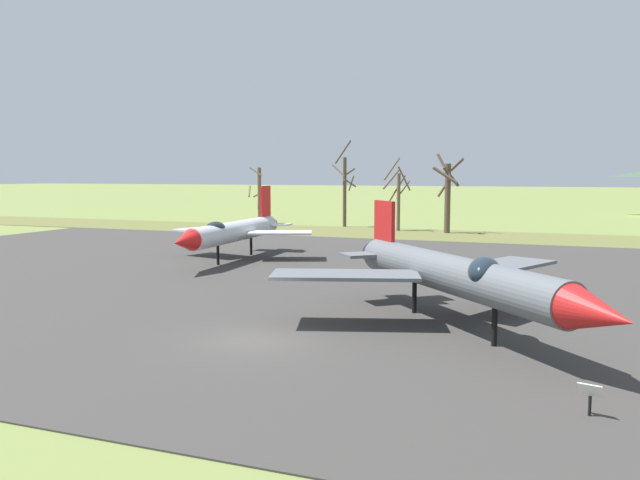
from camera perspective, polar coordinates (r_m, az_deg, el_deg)
name	(u,v)px	position (r m, az deg, el deg)	size (l,w,h in m)	color
ground_plane	(255,341)	(24.31, -5.80, -8.85)	(600.00, 600.00, 0.00)	olive
asphalt_apron	(366,282)	(37.06, 4.06, -3.68)	(83.49, 46.68, 0.05)	#383533
grass_verge_strip	(453,236)	(65.46, 11.62, 0.38)	(143.49, 12.00, 0.06)	brown
jet_fighter_front_right	(232,231)	(45.84, -7.75, 0.77)	(10.97, 15.41, 5.21)	silver
jet_fighter_rear_left	(457,275)	(25.72, 12.01, -3.03)	(13.79, 14.37, 4.88)	#565B60
info_placard_rear_left	(590,395)	(18.13, 22.74, -12.54)	(0.65, 0.41, 0.90)	black
bare_tree_far_left	(259,194)	(80.53, -5.44, 4.02)	(2.54, 2.83, 6.97)	brown
bare_tree_left_of_center	(345,187)	(75.16, 2.21, 4.71)	(2.70, 2.82, 10.08)	brown
bare_tree_center	(398,194)	(69.78, 6.87, 4.06)	(2.99, 2.98, 7.92)	brown
bare_tree_right_of_center	(448,191)	(67.76, 11.20, 4.23)	(3.03, 3.10, 8.21)	brown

